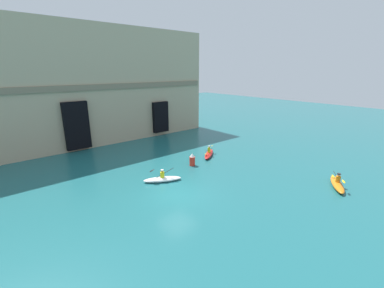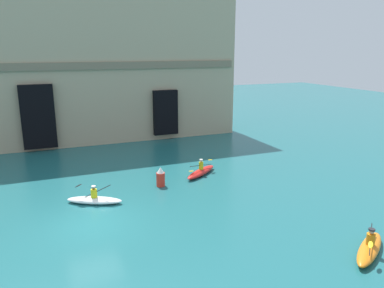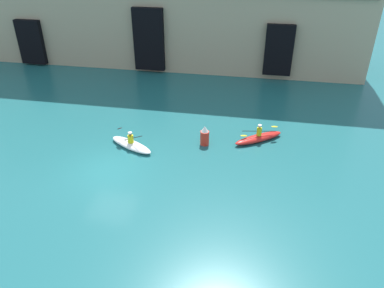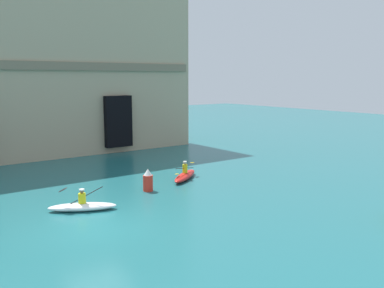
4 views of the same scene
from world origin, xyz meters
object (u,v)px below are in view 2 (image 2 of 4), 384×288
Objects in this scene: kayak_white at (94,200)px; marker_buoy at (161,177)px; kayak_red at (201,172)px; kayak_orange at (369,248)px.

kayak_white is 2.54× the size of marker_buoy.
marker_buoy is at bearing 160.96° from kayak_red.
marker_buoy is at bearing -137.03° from kayak_white.
marker_buoy is at bearing 84.76° from kayak_orange.
kayak_red is at bearing -136.30° from kayak_white.
marker_buoy reaches higher than kayak_white.
kayak_orange reaches higher than kayak_red.
kayak_orange is at bearing -62.82° from marker_buoy.
kayak_red is (7.21, 2.10, 0.02)m from kayak_white.
kayak_red is at bearing 17.23° from marker_buoy.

